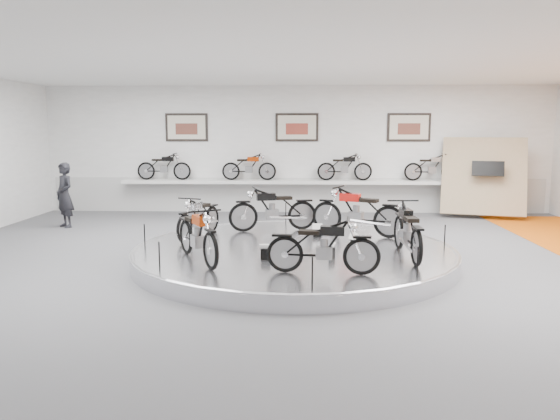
{
  "coord_description": "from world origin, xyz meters",
  "views": [
    {
      "loc": [
        0.12,
        -10.4,
        2.64
      ],
      "look_at": [
        -0.29,
        0.6,
        1.01
      ],
      "focal_mm": 35.0,
      "sensor_mm": 36.0,
      "label": 1
    }
  ],
  "objects_px": {
    "bike_e": "(323,246)",
    "bike_b": "(273,209)",
    "bike_d": "(198,234)",
    "bike_f": "(407,230)",
    "shelf": "(297,182)",
    "bike_c": "(199,217)",
    "visitor": "(65,195)",
    "bike_a": "(357,211)",
    "display_platform": "(294,255)"
  },
  "relations": [
    {
      "from": "display_platform",
      "to": "bike_f",
      "type": "distance_m",
      "value": 2.33
    },
    {
      "from": "bike_e",
      "to": "visitor",
      "type": "bearing_deg",
      "value": 145.68
    },
    {
      "from": "bike_b",
      "to": "bike_d",
      "type": "bearing_deg",
      "value": 55.23
    },
    {
      "from": "shelf",
      "to": "bike_c",
      "type": "height_order",
      "value": "bike_c"
    },
    {
      "from": "visitor",
      "to": "bike_d",
      "type": "bearing_deg",
      "value": -6.59
    },
    {
      "from": "bike_b",
      "to": "bike_f",
      "type": "distance_m",
      "value": 3.66
    },
    {
      "from": "bike_a",
      "to": "visitor",
      "type": "bearing_deg",
      "value": 9.08
    },
    {
      "from": "display_platform",
      "to": "shelf",
      "type": "distance_m",
      "value": 6.46
    },
    {
      "from": "bike_f",
      "to": "visitor",
      "type": "distance_m",
      "value": 9.47
    },
    {
      "from": "display_platform",
      "to": "bike_c",
      "type": "distance_m",
      "value": 2.37
    },
    {
      "from": "bike_a",
      "to": "visitor",
      "type": "xyz_separation_m",
      "value": [
        -7.64,
        2.38,
        0.04
      ]
    },
    {
      "from": "bike_f",
      "to": "shelf",
      "type": "bearing_deg",
      "value": 13.87
    },
    {
      "from": "bike_e",
      "to": "shelf",
      "type": "bearing_deg",
      "value": 99.26
    },
    {
      "from": "bike_a",
      "to": "bike_b",
      "type": "bearing_deg",
      "value": 12.59
    },
    {
      "from": "bike_a",
      "to": "bike_f",
      "type": "height_order",
      "value": "bike_a"
    },
    {
      "from": "bike_a",
      "to": "bike_e",
      "type": "distance_m",
      "value": 3.44
    },
    {
      "from": "bike_a",
      "to": "bike_f",
      "type": "bearing_deg",
      "value": 134.89
    },
    {
      "from": "bike_a",
      "to": "bike_d",
      "type": "bearing_deg",
      "value": 66.25
    },
    {
      "from": "shelf",
      "to": "bike_b",
      "type": "bearing_deg",
      "value": -96.34
    },
    {
      "from": "bike_e",
      "to": "bike_b",
      "type": "bearing_deg",
      "value": 110.79
    },
    {
      "from": "bike_a",
      "to": "bike_b",
      "type": "height_order",
      "value": "bike_a"
    },
    {
      "from": "bike_c",
      "to": "visitor",
      "type": "xyz_separation_m",
      "value": [
        -4.16,
        2.77,
        0.12
      ]
    },
    {
      "from": "display_platform",
      "to": "shelf",
      "type": "height_order",
      "value": "shelf"
    },
    {
      "from": "shelf",
      "to": "visitor",
      "type": "distance_m",
      "value": 6.81
    },
    {
      "from": "shelf",
      "to": "bike_f",
      "type": "height_order",
      "value": "bike_f"
    },
    {
      "from": "bike_c",
      "to": "visitor",
      "type": "bearing_deg",
      "value": -105.7
    },
    {
      "from": "visitor",
      "to": "bike_a",
      "type": "bearing_deg",
      "value": 23.53
    },
    {
      "from": "bike_a",
      "to": "bike_c",
      "type": "height_order",
      "value": "bike_a"
    },
    {
      "from": "bike_b",
      "to": "bike_c",
      "type": "relative_size",
      "value": 1.12
    },
    {
      "from": "display_platform",
      "to": "bike_f",
      "type": "bearing_deg",
      "value": -20.67
    },
    {
      "from": "bike_e",
      "to": "visitor",
      "type": "xyz_separation_m",
      "value": [
        -6.75,
        5.7,
        0.12
      ]
    },
    {
      "from": "bike_c",
      "to": "visitor",
      "type": "distance_m",
      "value": 5.0
    },
    {
      "from": "bike_b",
      "to": "bike_e",
      "type": "height_order",
      "value": "bike_b"
    },
    {
      "from": "bike_d",
      "to": "bike_f",
      "type": "xyz_separation_m",
      "value": [
        3.79,
        0.47,
        0.02
      ]
    },
    {
      "from": "bike_d",
      "to": "visitor",
      "type": "height_order",
      "value": "visitor"
    },
    {
      "from": "shelf",
      "to": "bike_d",
      "type": "relative_size",
      "value": 6.53
    },
    {
      "from": "shelf",
      "to": "bike_c",
      "type": "relative_size",
      "value": 7.05
    },
    {
      "from": "bike_d",
      "to": "bike_e",
      "type": "relative_size",
      "value": 1.07
    },
    {
      "from": "bike_d",
      "to": "bike_f",
      "type": "relative_size",
      "value": 0.97
    },
    {
      "from": "bike_d",
      "to": "bike_e",
      "type": "xyz_separation_m",
      "value": [
        2.2,
        -0.75,
        -0.03
      ]
    },
    {
      "from": "display_platform",
      "to": "bike_b",
      "type": "relative_size",
      "value": 3.66
    },
    {
      "from": "shelf",
      "to": "bike_a",
      "type": "distance_m",
      "value": 5.27
    },
    {
      "from": "bike_e",
      "to": "bike_a",
      "type": "bearing_deg",
      "value": 80.91
    },
    {
      "from": "bike_c",
      "to": "display_platform",
      "type": "bearing_deg",
      "value": 83.82
    },
    {
      "from": "shelf",
      "to": "visitor",
      "type": "bearing_deg",
      "value": -156.64
    },
    {
      "from": "bike_d",
      "to": "shelf",
      "type": "bearing_deg",
      "value": 138.11
    },
    {
      "from": "shelf",
      "to": "bike_a",
      "type": "xyz_separation_m",
      "value": [
        1.38,
        -5.08,
        -0.16
      ]
    },
    {
      "from": "bike_b",
      "to": "visitor",
      "type": "xyz_separation_m",
      "value": [
        -5.74,
        1.91,
        0.06
      ]
    },
    {
      "from": "display_platform",
      "to": "bike_b",
      "type": "bearing_deg",
      "value": 106.02
    },
    {
      "from": "bike_d",
      "to": "bike_f",
      "type": "distance_m",
      "value": 3.82
    }
  ]
}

